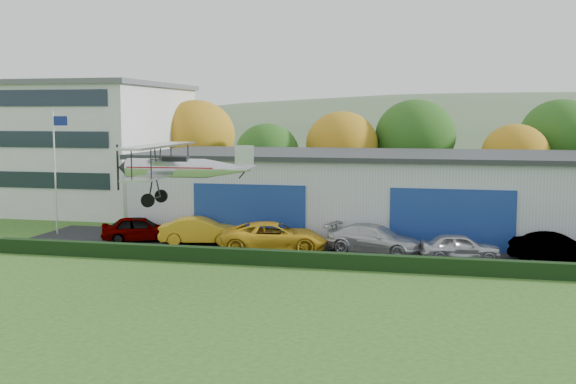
% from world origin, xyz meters
% --- Properties ---
extents(apron, '(48.00, 9.00, 0.05)m').
position_xyz_m(apron, '(3.00, 21.00, 0.03)').
color(apron, black).
rests_on(apron, ground).
extents(hedge, '(46.00, 0.60, 0.80)m').
position_xyz_m(hedge, '(3.00, 16.20, 0.40)').
color(hedge, black).
rests_on(hedge, ground).
extents(hangar, '(40.60, 12.60, 5.30)m').
position_xyz_m(hangar, '(5.00, 27.98, 2.66)').
color(hangar, '#B2B7BC').
rests_on(hangar, ground).
extents(office_block, '(20.60, 15.60, 10.40)m').
position_xyz_m(office_block, '(-28.00, 35.00, 5.21)').
color(office_block, silver).
rests_on(office_block, ground).
extents(flagpole, '(1.05, 0.10, 8.00)m').
position_xyz_m(flagpole, '(-19.88, 22.00, 4.78)').
color(flagpole, silver).
rests_on(flagpole, ground).
extents(tree_belt, '(75.70, 13.22, 10.12)m').
position_xyz_m(tree_belt, '(0.85, 40.62, 5.61)').
color(tree_belt, '#3D2614').
rests_on(tree_belt, ground).
extents(distant_hills, '(430.00, 196.00, 56.00)m').
position_xyz_m(distant_hills, '(-4.38, 140.00, -13.05)').
color(distant_hills, '#4C6642').
rests_on(distant_hills, ground).
extents(car_0, '(4.92, 3.44, 1.56)m').
position_xyz_m(car_0, '(-13.66, 20.85, 0.83)').
color(car_0, gray).
rests_on(car_0, apron).
extents(car_1, '(5.12, 2.67, 1.61)m').
position_xyz_m(car_1, '(-9.68, 20.79, 0.85)').
color(car_1, gold).
rests_on(car_1, apron).
extents(car_2, '(6.50, 4.13, 1.67)m').
position_xyz_m(car_2, '(-4.84, 19.58, 0.89)').
color(car_2, gold).
rests_on(car_2, apron).
extents(car_3, '(5.99, 3.77, 1.62)m').
position_xyz_m(car_3, '(0.83, 20.16, 0.86)').
color(car_3, silver).
rests_on(car_3, apron).
extents(car_4, '(4.45, 2.31, 1.44)m').
position_xyz_m(car_4, '(5.45, 19.40, 0.77)').
color(car_4, silver).
rests_on(car_4, apron).
extents(car_5, '(4.83, 2.70, 1.51)m').
position_xyz_m(car_5, '(10.29, 19.99, 0.80)').
color(car_5, gray).
rests_on(car_5, apron).
extents(biplane, '(6.52, 7.46, 2.80)m').
position_xyz_m(biplane, '(-7.40, 11.67, 5.43)').
color(biplane, silver).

